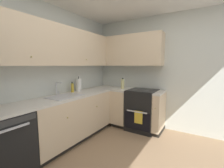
{
  "coord_description": "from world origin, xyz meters",
  "views": [
    {
      "loc": [
        -1.54,
        -0.64,
        1.43
      ],
      "look_at": [
        1.01,
        0.92,
        1.06
      ],
      "focal_mm": 24.32,
      "sensor_mm": 36.0,
      "label": 1
    }
  ],
  "objects_px": {
    "dishwasher": "(2,146)",
    "oven_range": "(143,109)",
    "oil_bottle": "(123,84)",
    "soap_bottle": "(72,88)",
    "paper_towel_roll": "(79,85)"
  },
  "relations": [
    {
      "from": "paper_towel_roll",
      "to": "oil_bottle",
      "type": "height_order",
      "value": "paper_towel_roll"
    },
    {
      "from": "oven_range",
      "to": "paper_towel_roll",
      "type": "bearing_deg",
      "value": 125.76
    },
    {
      "from": "dishwasher",
      "to": "soap_bottle",
      "type": "xyz_separation_m",
      "value": [
        1.38,
        0.18,
        0.55
      ]
    },
    {
      "from": "dishwasher",
      "to": "soap_bottle",
      "type": "bearing_deg",
      "value": 7.45
    },
    {
      "from": "oven_range",
      "to": "soap_bottle",
      "type": "relative_size",
      "value": 4.9
    },
    {
      "from": "soap_bottle",
      "to": "dishwasher",
      "type": "bearing_deg",
      "value": -172.55
    },
    {
      "from": "soap_bottle",
      "to": "oil_bottle",
      "type": "bearing_deg",
      "value": -34.33
    },
    {
      "from": "dishwasher",
      "to": "soap_bottle",
      "type": "height_order",
      "value": "soap_bottle"
    },
    {
      "from": "paper_towel_roll",
      "to": "oil_bottle",
      "type": "xyz_separation_m",
      "value": [
        0.8,
        -0.64,
        -0.02
      ]
    },
    {
      "from": "oven_range",
      "to": "paper_towel_roll",
      "type": "relative_size",
      "value": 3.19
    },
    {
      "from": "dishwasher",
      "to": "oil_bottle",
      "type": "xyz_separation_m",
      "value": [
        2.34,
        -0.48,
        0.58
      ]
    },
    {
      "from": "dishwasher",
      "to": "oven_range",
      "type": "height_order",
      "value": "oven_range"
    },
    {
      "from": "soap_bottle",
      "to": "paper_towel_roll",
      "type": "xyz_separation_m",
      "value": [
        0.16,
        -0.02,
        0.04
      ]
    },
    {
      "from": "dishwasher",
      "to": "oven_range",
      "type": "relative_size",
      "value": 0.82
    },
    {
      "from": "dishwasher",
      "to": "paper_towel_roll",
      "type": "distance_m",
      "value": 1.66
    }
  ]
}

